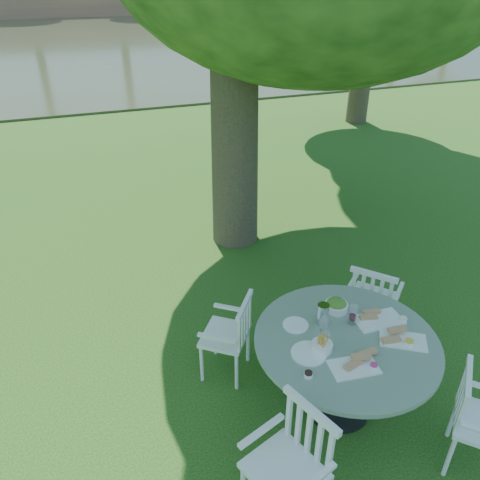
% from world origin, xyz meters
% --- Properties ---
extents(ground, '(140.00, 140.00, 0.00)m').
position_xyz_m(ground, '(0.00, 0.00, 0.00)').
color(ground, '#153B0C').
rests_on(ground, ground).
extents(table, '(1.46, 1.46, 0.79)m').
position_xyz_m(table, '(0.31, -1.45, 0.65)').
color(table, black).
rests_on(table, ground).
extents(chair_ne, '(0.61, 0.61, 0.88)m').
position_xyz_m(chair_ne, '(1.03, -0.77, 0.52)').
color(chair_ne, white).
rests_on(chair_ne, ground).
extents(chair_nw, '(0.57, 0.58, 0.84)m').
position_xyz_m(chair_nw, '(-0.40, -0.75, 0.49)').
color(chair_nw, white).
rests_on(chair_nw, ground).
extents(chair_sw, '(0.57, 0.59, 0.93)m').
position_xyz_m(chair_sw, '(-0.44, -2.10, 0.55)').
color(chair_sw, white).
rests_on(chair_sw, ground).
extents(chair_se, '(0.60, 0.60, 0.86)m').
position_xyz_m(chair_se, '(0.95, -2.20, 0.51)').
color(chair_se, white).
rests_on(chair_se, ground).
extents(tableware, '(1.11, 0.87, 0.19)m').
position_xyz_m(tableware, '(0.31, -1.36, 0.82)').
color(tableware, white).
rests_on(tableware, table).
extents(river, '(100.00, 28.00, 0.12)m').
position_xyz_m(river, '(0.00, 23.00, 0.00)').
color(river, '#323821').
rests_on(river, ground).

